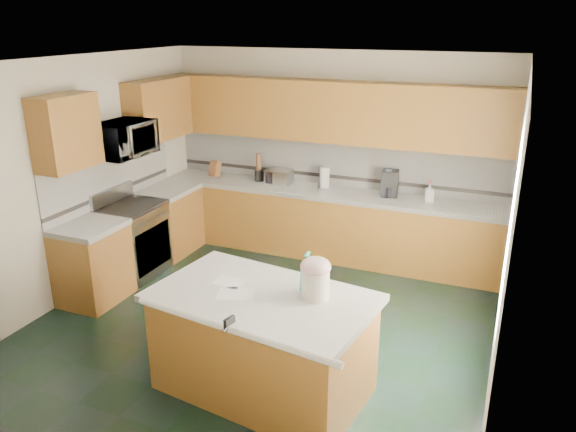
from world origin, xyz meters
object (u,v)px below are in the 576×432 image
at_px(knife_block, 215,169).
at_px(coffee_maker, 390,183).
at_px(treat_jar, 315,284).
at_px(island_base, 263,346).
at_px(island_top, 262,298).
at_px(toaster_oven, 279,177).
at_px(soap_bottle_island, 308,273).

distance_m(knife_block, coffee_maker, 2.53).
height_order(treat_jar, coffee_maker, coffee_maker).
height_order(island_base, island_top, island_top).
bearing_deg(toaster_oven, knife_block, -178.76).
bearing_deg(soap_bottle_island, toaster_oven, 119.16).
relative_size(island_top, coffee_maker, 5.42).
height_order(treat_jar, knife_block, treat_jar).
xyz_separation_m(island_base, soap_bottle_island, (0.33, 0.19, 0.67)).
bearing_deg(toaster_oven, island_top, -67.86).
relative_size(island_base, soap_bottle_island, 4.79).
xyz_separation_m(island_top, knife_block, (-2.16, 3.06, 0.14)).
relative_size(soap_bottle_island, toaster_oven, 1.05).
height_order(soap_bottle_island, toaster_oven, soap_bottle_island).
bearing_deg(island_base, toaster_oven, 118.70).
distance_m(island_base, toaster_oven, 3.33).
bearing_deg(island_base, island_top, 7.81).
bearing_deg(toaster_oven, coffee_maker, 2.36).
height_order(treat_jar, soap_bottle_island, soap_bottle_island).
height_order(island_top, soap_bottle_island, soap_bottle_island).
xyz_separation_m(island_top, toaster_oven, (-1.17, 3.06, 0.13)).
bearing_deg(knife_block, treat_jar, -37.97).
bearing_deg(coffee_maker, knife_block, 172.53).
height_order(island_base, soap_bottle_island, soap_bottle_island).
bearing_deg(knife_block, coffee_maker, 11.37).
xyz_separation_m(island_base, island_top, (0.00, 0.00, 0.46)).
relative_size(knife_block, toaster_oven, 0.66).
height_order(island_top, coffee_maker, coffee_maker).
distance_m(toaster_oven, coffee_maker, 1.53).
height_order(soap_bottle_island, coffee_maker, soap_bottle_island).
relative_size(treat_jar, coffee_maker, 0.72).
relative_size(island_base, toaster_oven, 5.02).
relative_size(island_base, treat_jar, 7.14).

